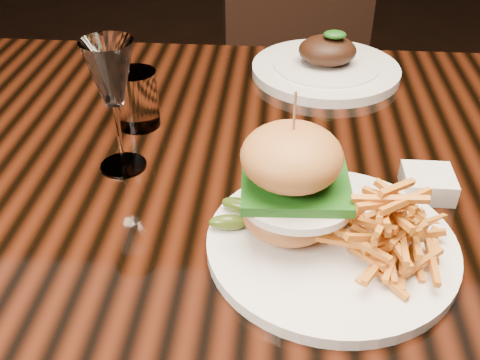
# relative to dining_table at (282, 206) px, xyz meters

# --- Properties ---
(dining_table) EXTENTS (1.60, 0.90, 0.75)m
(dining_table) POSITION_rel_dining_table_xyz_m (0.00, 0.00, 0.00)
(dining_table) COLOR black
(dining_table) RESTS_ON ground
(burger_plate) EXTENTS (0.30, 0.30, 0.20)m
(burger_plate) POSITION_rel_dining_table_xyz_m (0.06, -0.18, 0.13)
(burger_plate) COLOR silver
(burger_plate) RESTS_ON dining_table
(ramekin) EXTENTS (0.08, 0.08, 0.03)m
(ramekin) POSITION_rel_dining_table_xyz_m (0.19, -0.05, 0.09)
(ramekin) COLOR silver
(ramekin) RESTS_ON dining_table
(wine_glass) EXTENTS (0.07, 0.07, 0.19)m
(wine_glass) POSITION_rel_dining_table_xyz_m (-0.23, -0.02, 0.22)
(wine_glass) COLOR white
(wine_glass) RESTS_ON dining_table
(water_tumbler) EXTENTS (0.07, 0.07, 0.09)m
(water_tumbler) POSITION_rel_dining_table_xyz_m (-0.24, 0.10, 0.12)
(water_tumbler) COLOR white
(water_tumbler) RESTS_ON dining_table
(far_dish) EXTENTS (0.28, 0.28, 0.09)m
(far_dish) POSITION_rel_dining_table_xyz_m (0.07, 0.32, 0.09)
(far_dish) COLOR silver
(far_dish) RESTS_ON dining_table
(chair_far) EXTENTS (0.56, 0.56, 0.95)m
(chair_far) POSITION_rel_dining_table_xyz_m (0.06, 0.89, -0.13)
(chair_far) COLOR black
(chair_far) RESTS_ON ground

